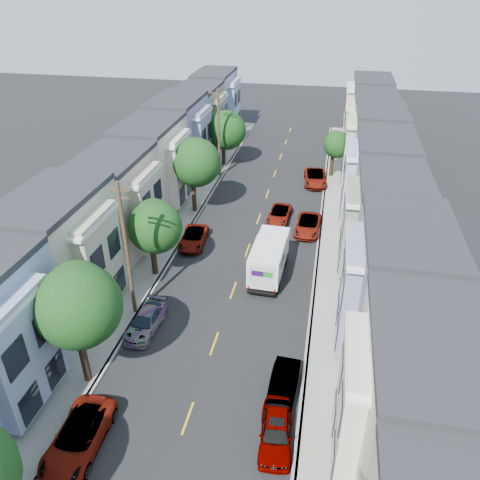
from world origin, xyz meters
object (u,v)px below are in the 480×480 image
object	(u,v)px
tree_e	(226,130)
tree_far_r	(336,145)
parked_right_c	(308,225)
utility_pole_far	(219,134)
parked_left_c	(146,322)
tree_d	(195,163)
parked_left_d	(193,238)
parked_left_b	(78,438)
parked_right_b	(283,387)
tree_c	(154,227)
utility_pole_near	(127,252)
parked_right_d	(315,178)
tree_b	(77,306)
lead_sedan	(279,215)
parked_right_a	(276,431)
fedex_truck	(269,257)

from	to	relation	value
tree_e	tree_far_r	distance (m)	13.25
parked_right_c	tree_e	bearing A→B (deg)	128.96
utility_pole_far	parked_left_c	xyz separation A→B (m)	(1.40, -27.47, -4.51)
tree_d	parked_left_d	xyz separation A→B (m)	(1.40, -6.28, -4.61)
parked_left_d	parked_right_c	xyz separation A→B (m)	(9.80, 4.34, 0.03)
utility_pole_far	parked_left_b	size ratio (longest dim) A/B	1.95
tree_e	parked_left_d	size ratio (longest dim) A/B	1.49
utility_pole_far	parked_right_b	xyz separation A→B (m)	(11.20, -31.39, -4.46)
tree_c	utility_pole_near	bearing A→B (deg)	-89.97
utility_pole_near	parked_left_c	size ratio (longest dim) A/B	2.34
parked_left_d	parked_right_d	bearing A→B (deg)	53.47
tree_b	parked_right_c	xyz separation A→B (m)	(11.20, 20.96, -4.96)
parked_left_b	parked_right_b	bearing A→B (deg)	27.19
tree_d	parked_right_d	bearing A→B (deg)	40.34
utility_pole_near	utility_pole_far	size ratio (longest dim) A/B	1.00
tree_d	parked_left_c	bearing A→B (deg)	-85.51
parked_left_c	lead_sedan	bearing A→B (deg)	71.05
parked_right_b	utility_pole_near	bearing A→B (deg)	157.19
tree_b	parked_right_d	size ratio (longest dim) A/B	1.54
tree_e	parked_right_b	size ratio (longest dim) A/B	1.65
tree_e	parked_right_c	xyz separation A→B (m)	(11.20, -15.02, -3.82)
parked_right_a	parked_right_c	world-z (taller)	parked_right_a
tree_d	tree_far_r	xyz separation A→B (m)	(13.20, 12.09, -1.38)
parked_left_b	fedex_truck	bearing A→B (deg)	65.79
lead_sedan	parked_left_d	bearing A→B (deg)	-135.38
lead_sedan	parked_left_d	size ratio (longest dim) A/B	0.95
tree_b	tree_e	world-z (taller)	tree_b
tree_d	lead_sedan	bearing A→B (deg)	-1.41
tree_c	tree_d	distance (m)	11.50
tree_e	parked_right_d	size ratio (longest dim) A/B	1.32
tree_e	tree_far_r	xyz separation A→B (m)	(13.20, -0.99, -0.62)
tree_c	fedex_truck	size ratio (longest dim) A/B	1.03
utility_pole_near	parked_left_b	distance (m)	11.73
utility_pole_near	parked_left_c	distance (m)	4.95
tree_d	parked_left_d	distance (m)	7.92
tree_d	fedex_truck	size ratio (longest dim) A/B	1.22
tree_c	utility_pole_near	distance (m)	4.98
tree_b	tree_e	bearing A→B (deg)	90.00
utility_pole_near	parked_right_a	bearing A→B (deg)	-37.01
parked_left_b	parked_left_c	size ratio (longest dim) A/B	1.21
fedex_truck	parked_right_b	world-z (taller)	fedex_truck
tree_b	utility_pole_near	world-z (taller)	utility_pole_near
tree_far_r	parked_right_d	bearing A→B (deg)	-127.76
tree_c	parked_left_c	bearing A→B (deg)	-77.61
tree_c	parked_left_b	size ratio (longest dim) A/B	1.25
tree_b	tree_e	xyz separation A→B (m)	(0.00, 35.98, -1.14)
parked_left_c	parked_left_d	size ratio (longest dim) A/B	0.93
parked_right_a	parked_right_b	size ratio (longest dim) A/B	1.06
parked_left_d	parked_right_d	distance (m)	18.59
lead_sedan	parked_left_b	world-z (taller)	parked_left_b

